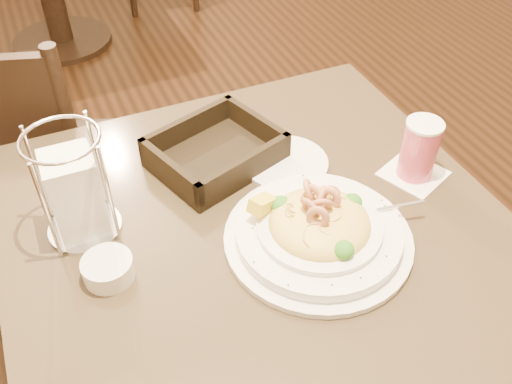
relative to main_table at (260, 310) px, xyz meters
name	(u,v)px	position (x,y,z in m)	size (l,w,h in m)	color
main_table	(260,310)	(0.00, 0.00, 0.00)	(0.90, 0.90, 0.76)	black
dining_chair_near	(26,170)	(-0.39, 0.69, -0.02)	(0.52, 0.52, 0.93)	black
pasta_bowl	(319,229)	(0.08, -0.06, 0.27)	(0.37, 0.33, 0.11)	white
drink_glass	(419,150)	(0.35, 0.02, 0.30)	(0.15, 0.15, 0.13)	white
bread_basket	(216,154)	(0.00, 0.21, 0.26)	(0.29, 0.26, 0.07)	black
napkin_caddy	(75,192)	(-0.29, 0.13, 0.33)	(0.13, 0.13, 0.21)	silver
side_plate	(285,163)	(0.12, 0.15, 0.25)	(0.17, 0.17, 0.01)	white
butter_ramekin	(108,269)	(-0.27, 0.01, 0.26)	(0.09, 0.09, 0.04)	white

